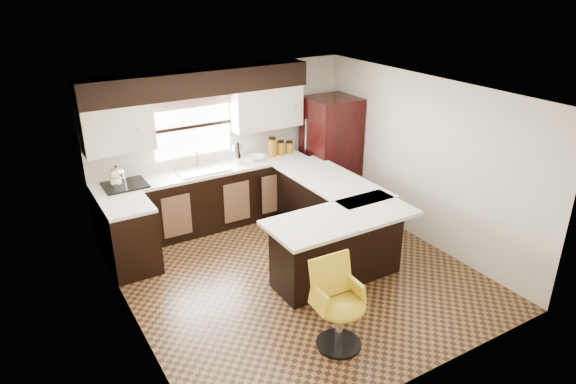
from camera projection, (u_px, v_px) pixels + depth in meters
floor at (297, 274)px, 6.78m from camera, size 4.40×4.40×0.00m
ceiling at (299, 94)px, 5.83m from camera, size 4.40×4.40×0.00m
wall_back at (224, 143)px, 8.03m from camera, size 4.40×0.00×4.40m
wall_front at (429, 273)px, 4.57m from camera, size 4.40×0.00×4.40m
wall_left at (126, 231)px, 5.31m from camera, size 0.00×4.40×4.40m
wall_right at (423, 161)px, 7.29m from camera, size 0.00×4.40×4.40m
base_cab_back at (207, 200)px, 7.88m from camera, size 3.30×0.60×0.90m
base_cab_left at (131, 239)px, 6.73m from camera, size 0.60×0.70×0.90m
counter_back at (205, 171)px, 7.70m from camera, size 3.30×0.60×0.04m
counter_left at (127, 206)px, 6.55m from camera, size 0.60×0.70×0.04m
soffit at (200, 83)px, 7.30m from camera, size 3.40×0.35×0.36m
upper_cab_left at (117, 129)px, 6.93m from camera, size 0.94×0.35×0.64m
upper_cab_right at (267, 108)px, 8.01m from camera, size 1.14×0.35×0.64m
window_pane at (192, 127)px, 7.64m from camera, size 1.20×0.02×0.90m
valance at (191, 101)px, 7.46m from camera, size 1.30×0.06×0.18m
sink at (203, 170)px, 7.64m from camera, size 0.75×0.45×0.03m
dishwasher at (273, 194)px, 8.14m from camera, size 0.58×0.03×0.78m
cooktop at (125, 185)px, 7.10m from camera, size 0.58×0.50×0.02m
peninsula_long at (327, 211)px, 7.51m from camera, size 0.60×1.95×0.90m
peninsula_return at (337, 248)px, 6.50m from camera, size 1.65×0.60×0.90m
counter_pen_long at (331, 180)px, 7.35m from camera, size 0.84×1.95×0.04m
counter_pen_return at (342, 218)px, 6.23m from camera, size 1.89×0.84×0.04m
refrigerator at (331, 152)px, 8.53m from camera, size 0.78×0.75×1.83m
bar_chair at (340, 307)px, 5.29m from camera, size 0.55×0.55×0.99m
kettle at (117, 176)px, 7.00m from camera, size 0.21×0.21×0.29m
percolator at (238, 154)px, 7.88m from camera, size 0.14×0.14×0.30m
mixing_bowl at (257, 158)px, 8.09m from camera, size 0.33×0.33×0.06m
canister_large at (272, 148)px, 8.20m from camera, size 0.14×0.14×0.28m
canister_med at (281, 148)px, 8.28m from camera, size 0.12×0.12×0.21m
canister_small at (289, 148)px, 8.37m from camera, size 0.13×0.13×0.17m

